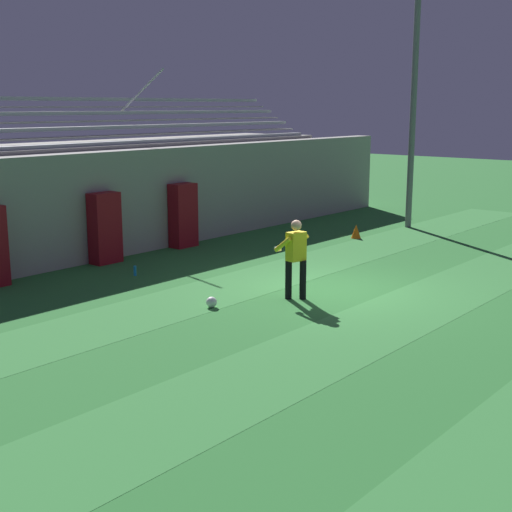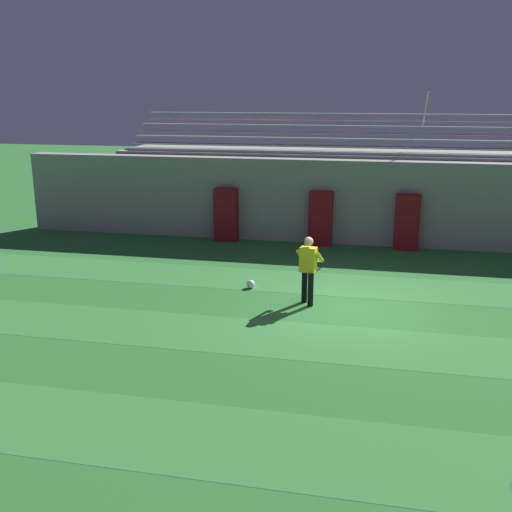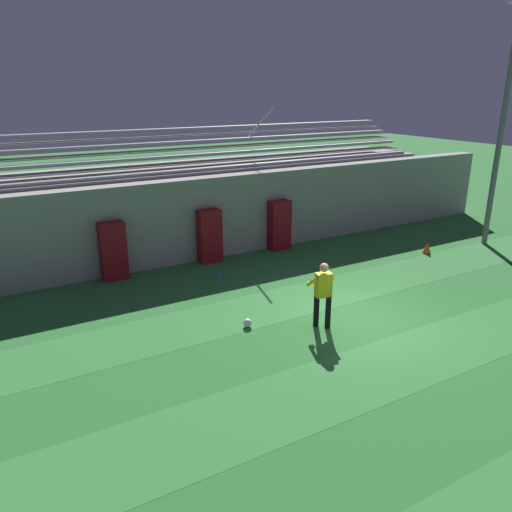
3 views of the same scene
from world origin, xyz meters
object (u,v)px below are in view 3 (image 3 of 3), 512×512
padding_pillar_gate_right (279,225)px  water_bottle (219,276)px  padding_pillar_gate_left (210,236)px  traffic_cone (427,248)px  floodlight_pole (507,94)px  goalkeeper (323,291)px  soccer_ball (248,323)px  padding_pillar_far_left (113,251)px

padding_pillar_gate_right → water_bottle: bearing=-153.0°
padding_pillar_gate_right → padding_pillar_gate_left: bearing=180.0°
padding_pillar_gate_right → traffic_cone: 5.34m
floodlight_pole → goalkeeper: (-9.62, -2.48, -4.47)m
goalkeeper → padding_pillar_gate_left: bearing=93.1°
padding_pillar_gate_right → goalkeeper: size_ratio=1.08×
padding_pillar_gate_left → soccer_ball: 5.16m
soccer_ball → goalkeeper: bearing=-28.8°
soccer_ball → water_bottle: size_ratio=0.92×
padding_pillar_gate_right → soccer_ball: size_ratio=8.23×
padding_pillar_far_left → soccer_ball: padding_pillar_far_left is taller
padding_pillar_gate_left → padding_pillar_far_left: 3.24m
padding_pillar_far_left → water_bottle: padding_pillar_far_left is taller
water_bottle → padding_pillar_gate_right: bearing=27.0°
traffic_cone → floodlight_pole: bearing=-5.1°
padding_pillar_gate_right → floodlight_pole: size_ratio=0.21×
padding_pillar_gate_right → goalkeeper: (-2.47, -5.81, 0.05)m
water_bottle → goalkeeper: bearing=-79.4°
goalkeeper → traffic_cone: (6.78, 2.73, -0.74)m
padding_pillar_far_left → soccer_ball: 5.36m
goalkeeper → padding_pillar_far_left: bearing=121.4°
padding_pillar_far_left → padding_pillar_gate_right: bearing=0.0°
padding_pillar_gate_left → padding_pillar_gate_right: bearing=0.0°
padding_pillar_gate_right → padding_pillar_far_left: size_ratio=1.00×
floodlight_pole → soccer_ball: floodlight_pole is taller
soccer_ball → water_bottle: water_bottle is taller
soccer_ball → padding_pillar_gate_right: bearing=50.4°
padding_pillar_gate_left → padding_pillar_far_left: size_ratio=1.00×
padding_pillar_gate_left → soccer_ball: padding_pillar_gate_left is taller
padding_pillar_gate_right → soccer_ball: (-4.08, -4.93, -0.79)m
floodlight_pole → soccer_ball: 12.52m
floodlight_pole → water_bottle: 11.79m
padding_pillar_gate_right → water_bottle: 3.73m
padding_pillar_gate_left → water_bottle: (-0.46, -1.65, -0.78)m
padding_pillar_far_left → soccer_ball: size_ratio=8.23×
padding_pillar_far_left → traffic_cone: (10.32, -3.08, -0.69)m
padding_pillar_far_left → traffic_cone: size_ratio=4.31×
padding_pillar_far_left → floodlight_pole: (13.17, -3.33, 4.52)m
traffic_cone → soccer_ball: bearing=-167.6°
soccer_ball → water_bottle: 3.38m
padding_pillar_gate_left → padding_pillar_far_left: bearing=180.0°
padding_pillar_gate_left → water_bottle: padding_pillar_gate_left is taller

